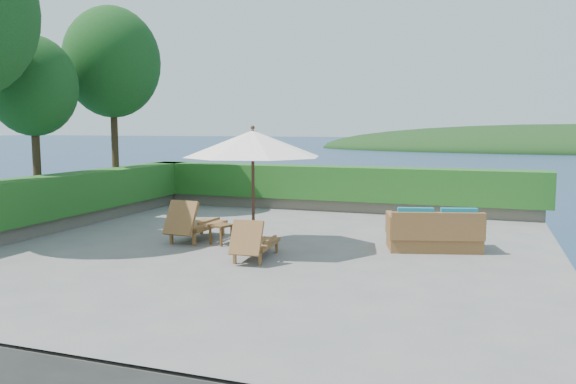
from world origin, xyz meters
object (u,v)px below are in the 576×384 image
(patio_umbrella, at_px, (253,145))
(lounge_left, at_px, (194,223))
(wicker_loveseat, at_px, (434,233))
(side_table, at_px, (221,228))
(lounge_right, at_px, (254,242))

(patio_umbrella, height_order, lounge_left, patio_umbrella)
(lounge_left, height_order, wicker_loveseat, lounge_left)
(patio_umbrella, height_order, side_table, patio_umbrella)
(lounge_right, distance_m, side_table, 1.64)
(lounge_left, xyz_separation_m, wicker_loveseat, (5.14, 0.80, -0.04))
(side_table, xyz_separation_m, wicker_loveseat, (4.41, 0.94, -0.01))
(lounge_left, height_order, lounge_right, lounge_left)
(lounge_right, relative_size, side_table, 2.81)
(lounge_left, relative_size, lounge_right, 1.16)
(lounge_left, height_order, side_table, lounge_left)
(lounge_right, height_order, wicker_loveseat, wicker_loveseat)
(lounge_left, xyz_separation_m, lounge_right, (1.96, -1.22, -0.06))
(lounge_right, xyz_separation_m, side_table, (-1.24, 1.08, 0.02))
(lounge_right, distance_m, wicker_loveseat, 3.77)
(lounge_left, distance_m, wicker_loveseat, 5.20)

